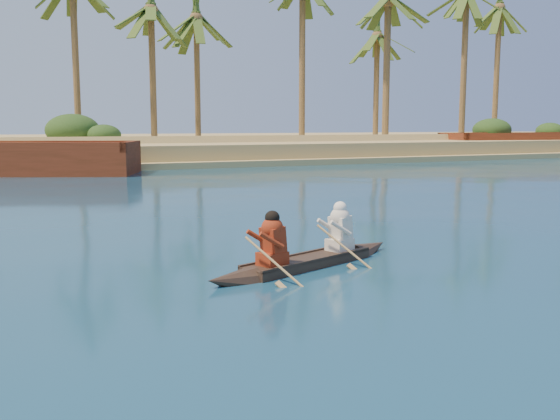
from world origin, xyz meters
name	(u,v)px	position (x,y,z in m)	size (l,w,h in m)	color
ground	(528,218)	(0.00, 0.00, 0.00)	(160.00, 160.00, 0.00)	#0B3049
sandy_embankment	(147,146)	(0.00, 46.89, 0.53)	(150.00, 51.00, 1.50)	tan
palm_grove	(178,52)	(0.00, 35.00, 8.00)	(110.00, 14.00, 16.00)	#2D4F1C
shrub_cluster	(193,143)	(0.00, 31.50, 1.20)	(100.00, 6.00, 2.40)	#1C3513
canoe	(308,253)	(-8.00, -2.68, 0.24)	(4.45, 2.14, 1.25)	#32251B
barge_mid	(18,161)	(-12.00, 22.00, 0.68)	(12.32, 8.03, 1.95)	maroon
barge_right	(521,146)	(26.83, 26.78, 0.76)	(13.64, 6.44, 2.18)	maroon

